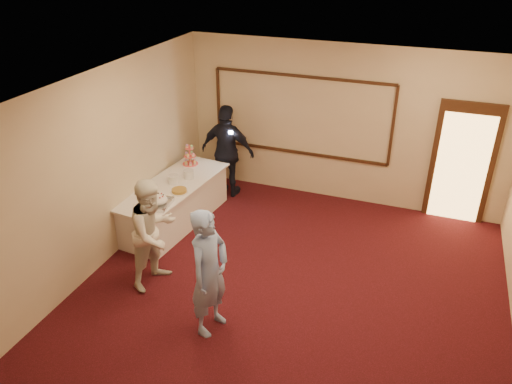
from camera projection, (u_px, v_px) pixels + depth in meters
floor at (283, 307)px, 7.03m from camera, size 7.00×7.00×0.00m
room_walls at (287, 178)px, 6.08m from camera, size 6.04×7.04×3.02m
wall_molding at (301, 116)px, 9.40m from camera, size 3.45×0.04×1.55m
doorway at (462, 164)px, 8.72m from camera, size 1.05×0.07×2.20m
buffet_table at (174, 204)px, 8.88m from camera, size 1.19×2.51×0.77m
pavlova_tray at (159, 201)px, 8.00m from camera, size 0.40×0.52×0.18m
cupcake_stand at (190, 156)px, 9.39m from camera, size 0.30×0.30×0.43m
plate_stack_a at (173, 179)px, 8.70m from camera, size 0.19×0.19×0.16m
plate_stack_b at (189, 174)px, 8.89m from camera, size 0.19×0.19×0.15m
tart at (179, 191)px, 8.43m from camera, size 0.30×0.30×0.06m
man at (209, 273)px, 6.27m from camera, size 0.54×0.72×1.77m
woman at (154, 233)px, 7.18m from camera, size 0.83×0.96×1.68m
guest at (228, 152)px, 9.61m from camera, size 1.09×0.47×1.84m
camera_flash at (231, 132)px, 9.21m from camera, size 0.08×0.06×0.05m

